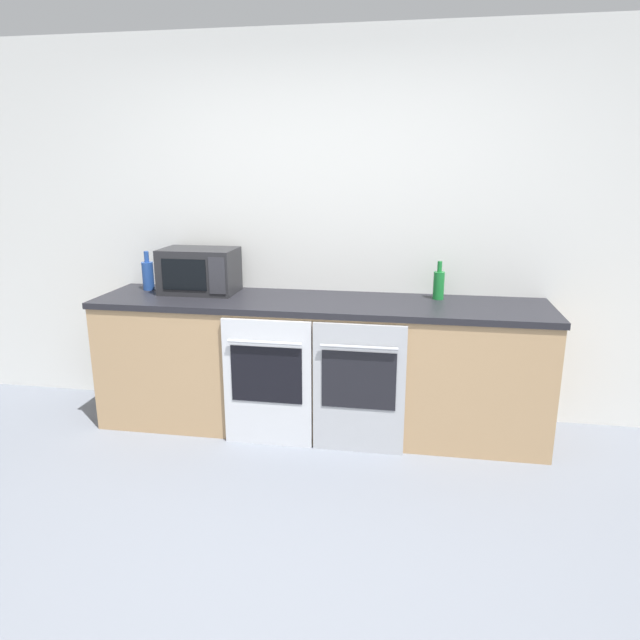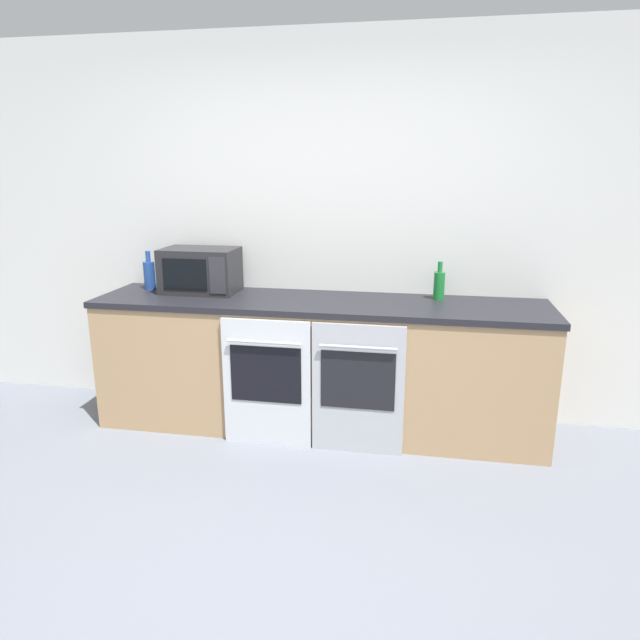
% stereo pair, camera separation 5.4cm
% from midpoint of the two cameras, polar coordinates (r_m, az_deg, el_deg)
% --- Properties ---
extents(ground_plane, '(16.00, 16.00, 0.00)m').
position_cam_midpoint_polar(ground_plane, '(2.68, -6.53, -25.24)').
color(ground_plane, slate).
extents(wall_back, '(10.00, 0.06, 2.60)m').
position_cam_midpoint_polar(wall_back, '(3.99, 1.18, 8.91)').
color(wall_back, silver).
rests_on(wall_back, ground_plane).
extents(counter_back, '(2.96, 0.66, 0.88)m').
position_cam_midpoint_polar(counter_back, '(3.85, 0.28, -4.44)').
color(counter_back, tan).
rests_on(counter_back, ground_plane).
extents(oven_left, '(0.56, 0.06, 0.83)m').
position_cam_midpoint_polar(oven_left, '(3.61, -4.93, -6.24)').
color(oven_left, silver).
rests_on(oven_left, ground_plane).
extents(oven_right, '(0.56, 0.06, 0.83)m').
position_cam_midpoint_polar(oven_right, '(3.50, 4.25, -6.86)').
color(oven_right, '#A8AAAF').
rests_on(oven_right, ground_plane).
extents(microwave, '(0.51, 0.33, 0.31)m').
position_cam_midpoint_polar(microwave, '(4.02, -11.49, 4.89)').
color(microwave, '#232326').
rests_on(microwave, counter_back).
extents(bottle_blue, '(0.08, 0.08, 0.27)m').
position_cam_midpoint_polar(bottle_blue, '(4.22, -16.34, 4.41)').
color(bottle_blue, '#234793').
rests_on(bottle_blue, counter_back).
extents(bottle_green, '(0.07, 0.07, 0.25)m').
position_cam_midpoint_polar(bottle_green, '(3.82, 12.23, 3.48)').
color(bottle_green, '#19722D').
rests_on(bottle_green, counter_back).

